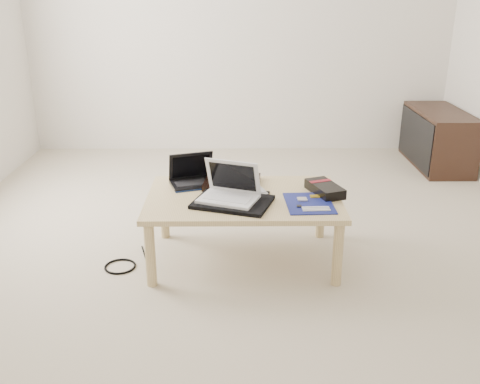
{
  "coord_description": "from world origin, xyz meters",
  "views": [
    {
      "loc": [
        -0.04,
        -3.18,
        1.51
      ],
      "look_at": [
        -0.01,
        -0.34,
        0.43
      ],
      "focal_mm": 40.0,
      "sensor_mm": 36.0,
      "label": 1
    }
  ],
  "objects_px": {
    "coffee_table": "(243,204)",
    "gpu_box": "(325,189)",
    "white_laptop": "(230,191)",
    "netbook": "(193,178)",
    "media_cabinet": "(437,138)"
  },
  "relations": [
    {
      "from": "coffee_table",
      "to": "netbook",
      "type": "xyz_separation_m",
      "value": [
        -0.3,
        0.2,
        0.09
      ]
    },
    {
      "from": "white_laptop",
      "to": "netbook",
      "type": "bearing_deg",
      "value": 127.9
    },
    {
      "from": "media_cabinet",
      "to": "gpu_box",
      "type": "bearing_deg",
      "value": -126.46
    },
    {
      "from": "media_cabinet",
      "to": "netbook",
      "type": "height_order",
      "value": "netbook"
    },
    {
      "from": "netbook",
      "to": "white_laptop",
      "type": "xyz_separation_m",
      "value": [
        0.23,
        -0.29,
        0.02
      ]
    },
    {
      "from": "white_laptop",
      "to": "gpu_box",
      "type": "xyz_separation_m",
      "value": [
        0.55,
        0.13,
        -0.04
      ]
    },
    {
      "from": "media_cabinet",
      "to": "white_laptop",
      "type": "distance_m",
      "value": 2.64
    },
    {
      "from": "netbook",
      "to": "white_laptop",
      "type": "height_order",
      "value": "white_laptop"
    },
    {
      "from": "coffee_table",
      "to": "gpu_box",
      "type": "xyz_separation_m",
      "value": [
        0.47,
        0.04,
        0.08
      ]
    },
    {
      "from": "coffee_table",
      "to": "white_laptop",
      "type": "height_order",
      "value": "white_laptop"
    },
    {
      "from": "coffee_table",
      "to": "media_cabinet",
      "type": "relative_size",
      "value": 1.22
    },
    {
      "from": "coffee_table",
      "to": "white_laptop",
      "type": "xyz_separation_m",
      "value": [
        -0.08,
        -0.09,
        0.11
      ]
    },
    {
      "from": "coffee_table",
      "to": "media_cabinet",
      "type": "bearing_deg",
      "value": 45.42
    },
    {
      "from": "media_cabinet",
      "to": "gpu_box",
      "type": "xyz_separation_m",
      "value": [
        -1.29,
        -1.75,
        0.18
      ]
    },
    {
      "from": "netbook",
      "to": "white_laptop",
      "type": "bearing_deg",
      "value": -52.1
    }
  ]
}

